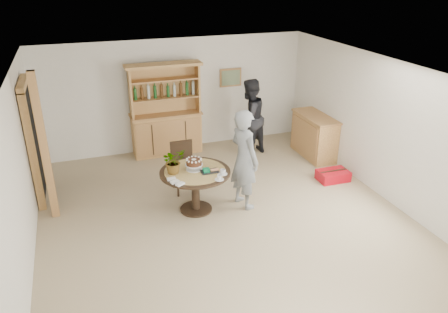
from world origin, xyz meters
TOP-DOWN VIEW (x-y plane):
  - ground at (0.00, 0.00)m, footprint 7.00×7.00m
  - room_shell at (0.00, 0.01)m, footprint 6.04×7.04m
  - doorway at (-2.93, 2.00)m, footprint 0.13×1.10m
  - pine_post at (-2.70, 1.20)m, footprint 0.12×0.12m
  - hutch at (-0.30, 3.24)m, footprint 1.62×0.54m
  - sideboard at (2.74, 2.00)m, footprint 0.54×1.26m
  - dining_table at (-0.38, 0.59)m, footprint 1.20×1.20m
  - dining_chair at (-0.38, 1.42)m, footprint 0.42×0.42m
  - birthday_cake at (-0.38, 0.64)m, footprint 0.30×0.30m
  - flower_vase at (-0.73, 0.64)m, footprint 0.47×0.44m
  - gift_tray at (-0.17, 0.46)m, footprint 0.30×0.20m
  - coffee_cup_a at (0.02, 0.31)m, footprint 0.15×0.15m
  - coffee_cup_b at (-0.10, 0.14)m, footprint 0.15×0.15m
  - napkins at (-0.79, 0.27)m, footprint 0.24×0.33m
  - teen_boy at (0.47, 0.49)m, footprint 0.58×0.74m
  - adult_person at (1.41, 2.55)m, footprint 1.04×0.96m
  - red_suitcase at (2.50, 0.79)m, footprint 0.61×0.41m

SIDE VIEW (x-z plane):
  - ground at x=0.00m, z-range 0.00..0.00m
  - red_suitcase at x=2.50m, z-range 0.00..0.21m
  - sideboard at x=2.74m, z-range 0.00..0.94m
  - dining_chair at x=-0.38m, z-range 0.06..1.01m
  - dining_table at x=-0.38m, z-range 0.22..0.98m
  - hutch at x=-0.30m, z-range -0.33..1.71m
  - napkins at x=-0.79m, z-range 0.76..0.79m
  - gift_tray at x=-0.17m, z-range 0.75..0.83m
  - coffee_cup_b at x=-0.10m, z-range 0.75..0.84m
  - coffee_cup_a at x=0.02m, z-range 0.76..0.84m
  - adult_person at x=1.41m, z-range 0.00..1.72m
  - birthday_cake at x=-0.38m, z-range 0.78..0.98m
  - teen_boy at x=0.47m, z-range 0.00..1.77m
  - flower_vase at x=-0.73m, z-range 0.76..1.18m
  - doorway at x=-2.93m, z-range 0.02..2.20m
  - pine_post at x=-2.70m, z-range 0.00..2.50m
  - room_shell at x=0.00m, z-range 0.48..3.00m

